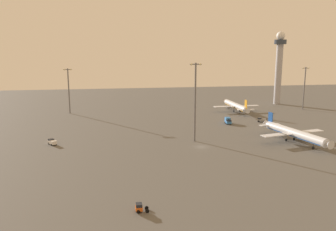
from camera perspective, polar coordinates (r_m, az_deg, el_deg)
The scene contains 11 objects.
ground_plane at distance 130.47m, azimuth 5.58°, elevation -5.31°, with size 416.00×416.00×0.00m, color #56544F.
control_tower at distance 241.60m, azimuth 18.29°, elevation 8.38°, with size 8.00×8.00×48.74m.
airplane_near_gate at distance 145.13m, azimuth 20.50°, elevation -2.81°, with size 29.08×37.15×9.58m.
airplane_taxiway_distant at distance 207.19m, azimuth 11.44°, elevation 1.61°, with size 27.78×35.75×9.19m.
pushback_tug at distance 80.30m, azimuth -4.83°, elevation -15.26°, with size 3.08×1.81×2.05m.
maintenance_van at distance 140.04m, azimuth -19.02°, elevation -4.24°, with size 3.90×4.54×2.25m.
baggage_tractor at distance 180.14m, azimuth 15.56°, elevation -0.72°, with size 4.43×4.16×2.25m.
catering_truck at distance 172.46m, azimuth 10.12°, elevation -0.86°, with size 2.92×5.86×3.05m.
apron_light_east at distance 134.71m, azimuth 4.63°, elevation 2.97°, with size 4.80×0.90×31.73m.
apron_light_west at distance 226.01m, azimuth 22.11°, elevation 4.74°, with size 4.80×0.90×26.33m.
apron_light_central at distance 203.92m, azimuth -16.47°, elevation 4.49°, with size 4.80×0.90×26.23m.
Camera 1 is at (-32.86, -120.85, 36.57)m, focal length 35.99 mm.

